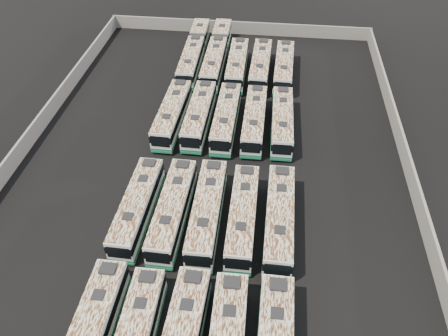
# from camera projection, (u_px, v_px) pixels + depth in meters

# --- Properties ---
(ground) EXTENTS (140.00, 140.00, 0.00)m
(ground) POSITION_uv_depth(u_px,v_px,m) (209.00, 170.00, 50.09)
(ground) COLOR black
(ground) RESTS_ON ground
(perimeter_wall) EXTENTS (45.20, 73.20, 2.20)m
(perimeter_wall) POSITION_uv_depth(u_px,v_px,m) (209.00, 163.00, 49.36)
(perimeter_wall) COLOR gray
(perimeter_wall) RESTS_ON ground
(bus_front_far_left) EXTENTS (2.60, 12.26, 3.46)m
(bus_front_far_left) POSITION_uv_depth(u_px,v_px,m) (90.00, 336.00, 33.30)
(bus_front_far_left) COLOR silver
(bus_front_far_left) RESTS_ON ground
(bus_midfront_far_left) EXTENTS (2.73, 12.00, 3.37)m
(bus_midfront_far_left) POSITION_uv_depth(u_px,v_px,m) (138.00, 207.00, 43.45)
(bus_midfront_far_left) COLOR silver
(bus_midfront_far_left) RESTS_ON ground
(bus_midfront_left) EXTENTS (2.78, 12.27, 3.45)m
(bus_midfront_left) POSITION_uv_depth(u_px,v_px,m) (173.00, 210.00, 43.10)
(bus_midfront_left) COLOR silver
(bus_midfront_left) RESTS_ON ground
(bus_midfront_center) EXTENTS (2.76, 12.45, 3.50)m
(bus_midfront_center) POSITION_uv_depth(u_px,v_px,m) (207.00, 212.00, 42.87)
(bus_midfront_center) COLOR silver
(bus_midfront_center) RESTS_ON ground
(bus_midfront_right) EXTENTS (2.60, 11.97, 3.37)m
(bus_midfront_right) POSITION_uv_depth(u_px,v_px,m) (243.00, 216.00, 42.56)
(bus_midfront_right) COLOR silver
(bus_midfront_right) RESTS_ON ground
(bus_midfront_far_right) EXTENTS (2.72, 12.47, 3.51)m
(bus_midfront_far_right) POSITION_uv_depth(u_px,v_px,m) (279.00, 219.00, 42.19)
(bus_midfront_far_right) COLOR silver
(bus_midfront_far_right) RESTS_ON ground
(bus_midback_far_left) EXTENTS (2.87, 12.37, 3.47)m
(bus_midback_far_left) POSITION_uv_depth(u_px,v_px,m) (172.00, 114.00, 55.41)
(bus_midback_far_left) COLOR silver
(bus_midback_far_left) RESTS_ON ground
(bus_midback_left) EXTENTS (2.71, 12.27, 3.45)m
(bus_midback_left) POSITION_uv_depth(u_px,v_px,m) (199.00, 115.00, 55.25)
(bus_midback_left) COLOR silver
(bus_midback_left) RESTS_ON ground
(bus_midback_center) EXTENTS (2.65, 12.28, 3.46)m
(bus_midback_center) POSITION_uv_depth(u_px,v_px,m) (226.00, 118.00, 54.81)
(bus_midback_center) COLOR silver
(bus_midback_center) RESTS_ON ground
(bus_midback_right) EXTENTS (2.56, 12.02, 3.39)m
(bus_midback_right) POSITION_uv_depth(u_px,v_px,m) (254.00, 120.00, 54.55)
(bus_midback_right) COLOR silver
(bus_midback_right) RESTS_ON ground
(bus_midback_far_right) EXTENTS (2.71, 12.03, 3.38)m
(bus_midback_far_right) POSITION_uv_depth(u_px,v_px,m) (282.00, 121.00, 54.29)
(bus_midback_far_right) COLOR silver
(bus_midback_far_right) RESTS_ON ground
(bus_back_far_left) EXTENTS (2.95, 18.81, 3.40)m
(bus_back_far_left) POSITION_uv_depth(u_px,v_px,m) (194.00, 52.00, 68.15)
(bus_back_far_left) COLOR silver
(bus_back_far_left) RESTS_ON ground
(bus_back_left) EXTENTS (2.70, 19.28, 3.50)m
(bus_back_left) POSITION_uv_depth(u_px,v_px,m) (217.00, 53.00, 67.70)
(bus_back_left) COLOR silver
(bus_back_left) RESTS_ON ground
(bus_back_center) EXTENTS (2.75, 12.28, 3.45)m
(bus_back_center) POSITION_uv_depth(u_px,v_px,m) (237.00, 65.00, 64.96)
(bus_back_center) COLOR silver
(bus_back_center) RESTS_ON ground
(bus_back_right) EXTENTS (2.85, 12.42, 3.49)m
(bus_back_right) POSITION_uv_depth(u_px,v_px,m) (260.00, 66.00, 64.67)
(bus_back_right) COLOR silver
(bus_back_right) RESTS_ON ground
(bus_back_far_right) EXTENTS (2.85, 12.17, 3.41)m
(bus_back_far_right) POSITION_uv_depth(u_px,v_px,m) (284.00, 67.00, 64.42)
(bus_back_far_right) COLOR silver
(bus_back_far_right) RESTS_ON ground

